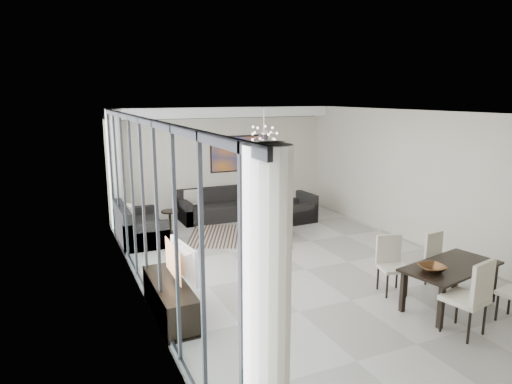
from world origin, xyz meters
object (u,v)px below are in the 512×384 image
coffee_table (273,229)px  dining_table (451,271)px  tv_console (170,299)px  television (178,262)px  sofa_main (222,208)px

coffee_table → dining_table: 4.39m
coffee_table → tv_console: bearing=-137.9°
television → dining_table: (3.83, -1.55, -0.21)m
sofa_main → tv_console: size_ratio=1.33×
coffee_table → television: (-2.94, -2.73, 0.61)m
sofa_main → dining_table: sofa_main is taller
sofa_main → television: (-2.41, -4.75, 0.52)m
coffee_table → sofa_main: sofa_main is taller
sofa_main → dining_table: size_ratio=1.26×
sofa_main → tv_console: bearing=-118.1°
coffee_table → television: television is taller
coffee_table → tv_console: tv_console is taller
sofa_main → dining_table: bearing=-77.3°
coffee_table → tv_console: size_ratio=0.55×
sofa_main → coffee_table: bearing=-75.4°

